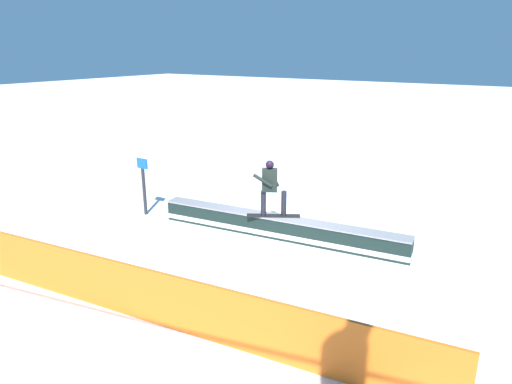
# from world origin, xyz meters

# --- Properties ---
(ground_plane) EXTENTS (120.00, 120.00, 0.00)m
(ground_plane) POSITION_xyz_m (0.00, 0.00, 0.00)
(ground_plane) COLOR white
(grind_box) EXTENTS (6.99, 1.27, 0.59)m
(grind_box) POSITION_xyz_m (0.00, 0.00, 0.27)
(grind_box) COLOR black
(grind_box) RESTS_ON ground_plane
(snowboarder) EXTENTS (1.38, 0.95, 1.54)m
(snowboarder) POSITION_xyz_m (0.22, 0.06, 1.44)
(snowboarder) COLOR black
(snowboarder) RESTS_ON grind_box
(safety_fence) EXTENTS (10.85, 1.30, 1.10)m
(safety_fence) POSITION_xyz_m (0.00, 4.78, 0.55)
(safety_fence) COLOR orange
(safety_fence) RESTS_ON ground_plane
(trail_marker) EXTENTS (0.40, 0.10, 1.77)m
(trail_marker) POSITION_xyz_m (4.36, 0.63, 0.95)
(trail_marker) COLOR #262628
(trail_marker) RESTS_ON ground_plane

